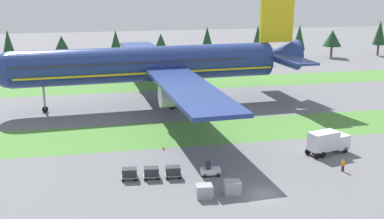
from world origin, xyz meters
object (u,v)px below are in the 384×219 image
uld_container_1 (232,188)px  baggage_tug (210,170)px  taxiway_marker_0 (163,148)px  cargo_dolly_third (129,173)px  uld_container_0 (204,191)px  cargo_dolly_second (151,172)px  taxiway_marker_1 (332,132)px  ground_crew_marshaller (343,165)px  airliner (156,63)px  cargo_dolly_lead (173,171)px  catering_truck (328,141)px

uld_container_1 → baggage_tug: bearing=102.5°
uld_container_1 → taxiway_marker_0: bearing=109.4°
cargo_dolly_third → uld_container_0: 11.11m
cargo_dolly_second → cargo_dolly_third: same height
taxiway_marker_0 → taxiway_marker_1: 29.72m
ground_crew_marshaller → taxiway_marker_1: ground_crew_marshaller is taller
cargo_dolly_second → ground_crew_marshaller: 26.44m
airliner → cargo_dolly_lead: airliner is taller
catering_truck → baggage_tug: bearing=-92.1°
uld_container_1 → taxiway_marker_0: size_ratio=3.69×
catering_truck → taxiway_marker_0: bearing=-120.9°
airliner → ground_crew_marshaller: bearing=-156.9°
cargo_dolly_second → ground_crew_marshaller: bearing=88.7°
taxiway_marker_0 → uld_container_0: bearing=-81.8°
baggage_tug → cargo_dolly_second: bearing=-90.0°
cargo_dolly_lead → taxiway_marker_0: (0.23, 10.95, -0.65)m
cargo_dolly_third → uld_container_1: 14.02m
airliner → cargo_dolly_lead: size_ratio=34.37×
ground_crew_marshaller → taxiway_marker_0: (-23.18, 13.50, -0.67)m
cargo_dolly_second → uld_container_0: 8.89m
baggage_tug → uld_container_0: bearing=-15.1°
ground_crew_marshaller → uld_container_1: bearing=71.4°
cargo_dolly_second → taxiway_marker_0: (3.12, 10.71, -0.65)m
catering_truck → uld_container_0: 24.41m
uld_container_0 → taxiway_marker_1: (27.11, 19.64, -0.46)m
cargo_dolly_lead → ground_crew_marshaller: size_ratio=1.33×
ground_crew_marshaller → cargo_dolly_third: bearing=52.3°
taxiway_marker_1 → uld_container_1: bearing=-140.2°
cargo_dolly_lead → cargo_dolly_second: same height
baggage_tug → catering_truck: 20.15m
airliner → uld_container_1: bearing=-178.9°
taxiway_marker_1 → ground_crew_marshaller: bearing=-112.6°
ground_crew_marshaller → taxiway_marker_0: ground_crew_marshaller is taller
cargo_dolly_lead → catering_truck: catering_truck is taller
airliner → uld_container_0: airliner is taller
airliner → baggage_tug: 40.01m
cargo_dolly_second → taxiway_marker_0: cargo_dolly_second is taller
cargo_dolly_lead → taxiway_marker_0: 10.97m
airliner → taxiway_marker_0: airliner is taller
airliner → catering_truck: size_ratio=10.88×
airliner → taxiway_marker_0: 29.15m
cargo_dolly_lead → taxiway_marker_1: (29.88, 13.03, -0.58)m
catering_truck → taxiway_marker_1: catering_truck is taller
airliner → taxiway_marker_1: (27.24, -25.67, -8.55)m
cargo_dolly_second → taxiway_marker_0: bearing=168.5°
ground_crew_marshaller → taxiway_marker_0: bearing=28.0°
cargo_dolly_lead → catering_truck: size_ratio=0.32×
ground_crew_marshaller → airliner: bearing=-5.1°
ground_crew_marshaller → baggage_tug: bearing=51.6°
airliner → taxiway_marker_1: 38.39m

